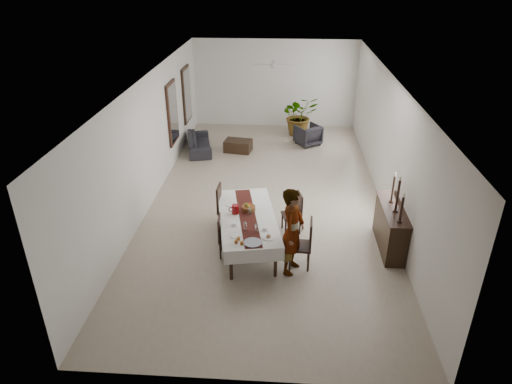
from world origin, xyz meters
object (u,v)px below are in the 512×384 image
object	(u,v)px
red_pitcher	(235,209)
woman	(293,231)
sideboard_body	(390,228)
sofa	(199,143)
dining_table_top	(247,218)

from	to	relation	value
red_pitcher	woman	size ratio (longest dim) A/B	0.11
red_pitcher	sideboard_body	bearing A→B (deg)	1.11
woman	red_pitcher	bearing A→B (deg)	73.33
sideboard_body	sofa	bearing A→B (deg)	133.75
sofa	sideboard_body	bearing A→B (deg)	-149.23
red_pitcher	woman	world-z (taller)	woman
dining_table_top	sideboard_body	distance (m)	3.12
sideboard_body	red_pitcher	bearing A→B (deg)	-178.89
dining_table_top	sofa	world-z (taller)	dining_table_top
woman	sideboard_body	xyz separation A→B (m)	(2.15, 0.98, -0.44)
red_pitcher	sofa	xyz separation A→B (m)	(-1.81, 5.49, -0.60)
woman	dining_table_top	bearing A→B (deg)	69.65
woman	sideboard_body	world-z (taller)	woman
red_pitcher	dining_table_top	bearing A→B (deg)	-20.56
red_pitcher	sideboard_body	size ratio (longest dim) A/B	0.13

